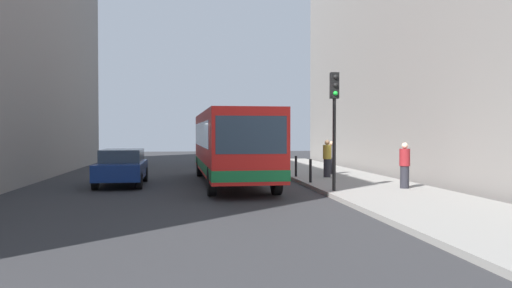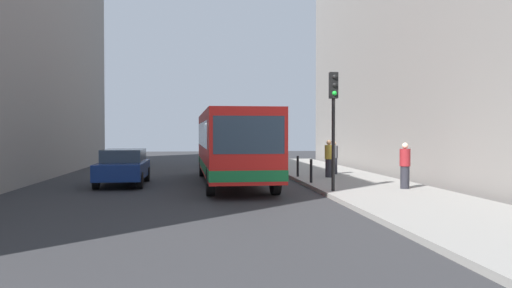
# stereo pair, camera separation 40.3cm
# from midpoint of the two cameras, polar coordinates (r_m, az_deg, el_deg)

# --- Properties ---
(ground_plane) EXTENTS (80.00, 80.00, 0.00)m
(ground_plane) POSITION_cam_midpoint_polar(r_m,az_deg,el_deg) (18.19, -2.52, -5.55)
(ground_plane) COLOR #2D2D30
(sidewalk) EXTENTS (4.40, 40.00, 0.15)m
(sidewalk) POSITION_cam_midpoint_polar(r_m,az_deg,el_deg) (19.32, 13.72, -4.96)
(sidewalk) COLOR gray
(sidewalk) RESTS_ON ground
(building_right) EXTENTS (7.00, 32.00, 14.17)m
(building_right) POSITION_cam_midpoint_polar(r_m,az_deg,el_deg) (25.92, 23.66, 12.13)
(building_right) COLOR gray
(building_right) RESTS_ON ground
(bus) EXTENTS (2.84, 11.09, 3.00)m
(bus) POSITION_cam_midpoint_polar(r_m,az_deg,el_deg) (21.15, -2.21, 0.10)
(bus) COLOR red
(bus) RESTS_ON ground
(car_beside_bus) EXTENTS (1.91, 4.42, 1.48)m
(car_beside_bus) POSITION_cam_midpoint_polar(r_m,az_deg,el_deg) (21.34, -14.39, -2.46)
(car_beside_bus) COLOR navy
(car_beside_bus) RESTS_ON ground
(car_behind_bus) EXTENTS (1.86, 4.40, 1.48)m
(car_behind_bus) POSITION_cam_midpoint_polar(r_m,az_deg,el_deg) (33.02, -2.55, -1.10)
(car_behind_bus) COLOR #A5A8AD
(car_behind_bus) RESTS_ON ground
(traffic_light) EXTENTS (0.28, 0.33, 4.10)m
(traffic_light) POSITION_cam_midpoint_polar(r_m,az_deg,el_deg) (17.44, 9.51, 4.03)
(traffic_light) COLOR black
(traffic_light) RESTS_ON sidewalk
(bollard_near) EXTENTS (0.11, 0.11, 0.95)m
(bollard_near) POSITION_cam_midpoint_polar(r_m,az_deg,el_deg) (20.33, 6.89, -3.06)
(bollard_near) COLOR black
(bollard_near) RESTS_ON sidewalk
(bollard_mid) EXTENTS (0.11, 0.11, 0.95)m
(bollard_mid) POSITION_cam_midpoint_polar(r_m,az_deg,el_deg) (23.00, 5.30, -2.55)
(bollard_mid) COLOR black
(bollard_mid) RESTS_ON sidewalk
(bollard_far) EXTENTS (0.11, 0.11, 0.95)m
(bollard_far) POSITION_cam_midpoint_polar(r_m,az_deg,el_deg) (25.68, 4.04, -2.15)
(bollard_far) COLOR black
(bollard_far) RESTS_ON sidewalk
(pedestrian_near_signal) EXTENTS (0.38, 0.38, 1.66)m
(pedestrian_near_signal) POSITION_cam_midpoint_polar(r_m,az_deg,el_deg) (18.82, 17.25, -2.39)
(pedestrian_near_signal) COLOR #26262D
(pedestrian_near_signal) RESTS_ON sidewalk
(pedestrian_mid_sidewalk) EXTENTS (0.38, 0.38, 1.69)m
(pedestrian_mid_sidewalk) POSITION_cam_midpoint_polar(r_m,az_deg,el_deg) (22.80, 8.83, -1.67)
(pedestrian_mid_sidewalk) COLOR #26262D
(pedestrian_mid_sidewalk) RESTS_ON sidewalk
(pedestrian_far_sidewalk) EXTENTS (0.38, 0.38, 1.60)m
(pedestrian_far_sidewalk) POSITION_cam_midpoint_polar(r_m,az_deg,el_deg) (24.63, 9.38, -1.56)
(pedestrian_far_sidewalk) COLOR #26262D
(pedestrian_far_sidewalk) RESTS_ON sidewalk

